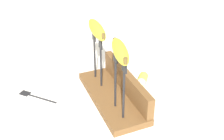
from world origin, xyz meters
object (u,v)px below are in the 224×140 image
object	(u,v)px
banana_raised_left	(97,29)
banana_chunk_near	(143,79)
fork_stand_left	(98,55)
fork_fallen_far	(33,95)
banana_raised_right	(120,51)
fork_stand_right	(120,80)

from	to	relation	value
banana_raised_left	banana_chunk_near	size ratio (longest dim) A/B	3.05
fork_stand_left	fork_fallen_far	distance (m)	0.28
banana_raised_left	banana_chunk_near	distance (m)	0.28
banana_raised_right	banana_chunk_near	bearing A→B (deg)	132.40
fork_stand_left	banana_raised_left	distance (m)	0.10
fork_fallen_far	banana_chunk_near	size ratio (longest dim) A/B	2.11
fork_stand_left	banana_raised_right	distance (m)	0.23
banana_chunk_near	fork_stand_left	bearing A→B (deg)	-104.02
fork_stand_right	banana_raised_right	bearing A→B (deg)	166.38
banana_raised_left	fork_fallen_far	world-z (taller)	banana_raised_left
banana_raised_left	fork_stand_left	bearing A→B (deg)	-5.27
fork_stand_left	banana_raised_right	xyz separation A→B (m)	(0.20, 0.00, 0.11)
fork_stand_right	fork_stand_left	bearing A→B (deg)	180.00
banana_raised_left	fork_fallen_far	size ratio (longest dim) A/B	1.45
fork_fallen_far	banana_chunk_near	world-z (taller)	banana_chunk_near
banana_raised_left	banana_raised_right	world-z (taller)	banana_raised_right
fork_stand_left	banana_chunk_near	world-z (taller)	fork_stand_left
fork_stand_left	banana_raised_left	world-z (taller)	banana_raised_left
fork_stand_left	fork_fallen_far	xyz separation A→B (m)	(-0.03, -0.25, -0.13)
banana_raised_left	fork_fallen_far	bearing A→B (deg)	-97.13
banana_raised_right	fork_fallen_far	distance (m)	0.41
fork_stand_right	banana_chunk_near	size ratio (longest dim) A/B	3.44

